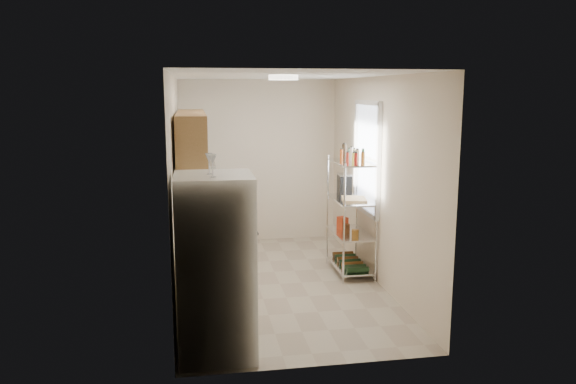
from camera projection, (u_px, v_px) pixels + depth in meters
name	position (u px, v px, depth m)	size (l,w,h in m)	color
room	(280.00, 183.00, 6.91)	(2.52, 4.42, 2.62)	#B0A48E
counter_run	(205.00, 244.00, 7.33)	(0.63, 3.51, 0.90)	#A57546
upper_cabinets	(192.00, 142.00, 6.74)	(0.33, 2.20, 0.72)	#A57546
range_hood	(197.00, 168.00, 7.60)	(0.50, 0.60, 0.12)	#B7BABC
window	(367.00, 158.00, 7.41)	(0.06, 1.00, 1.46)	white
bakers_rack	(351.00, 192.00, 7.39)	(0.45, 0.90, 1.73)	silver
ceiling_dome	(283.00, 78.00, 6.39)	(0.34, 0.34, 0.06)	white
refrigerator	(216.00, 266.00, 5.11)	(0.70, 0.70, 1.69)	white
wine_glass_a	(213.00, 166.00, 4.79)	(0.07, 0.07, 0.20)	silver
wine_glass_b	(209.00, 164.00, 4.94)	(0.07, 0.07, 0.19)	silver
rice_cooker	(205.00, 202.00, 7.31)	(0.24, 0.24, 0.19)	silver
frying_pan_large	(196.00, 207.00, 7.36)	(0.26, 0.26, 0.05)	black
frying_pan_small	(202.00, 197.00, 8.04)	(0.21, 0.21, 0.04)	black
cutting_board	(354.00, 199.00, 7.34)	(0.30, 0.39, 0.03)	tan
espresso_machine	(344.00, 184.00, 7.71)	(0.17, 0.25, 0.29)	black
storage_bag	(343.00, 223.00, 7.66)	(0.10, 0.14, 0.16)	#B53516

